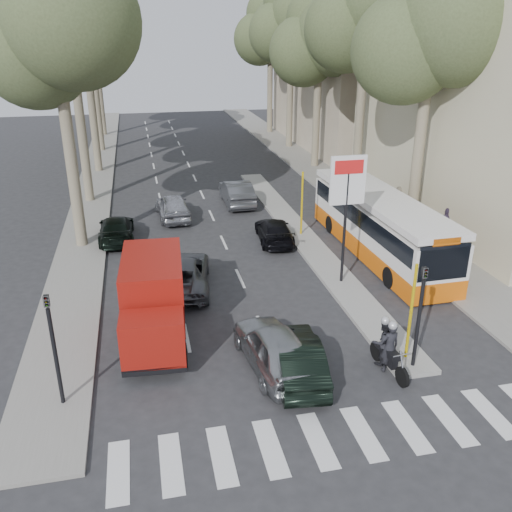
{
  "coord_description": "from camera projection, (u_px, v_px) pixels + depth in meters",
  "views": [
    {
      "loc": [
        -4.87,
        -14.84,
        10.16
      ],
      "look_at": [
        -0.48,
        5.13,
        1.6
      ],
      "focal_mm": 38.0,
      "sensor_mm": 36.0,
      "label": 1
    }
  ],
  "objects": [
    {
      "name": "ground",
      "position": [
        303.0,
        356.0,
        18.26
      ],
      "size": [
        120.0,
        120.0,
        0.0
      ],
      "primitive_type": "plane",
      "color": "#28282B",
      "rests_on": "ground"
    },
    {
      "name": "sidewalk_right",
      "position": [
        315.0,
        169.0,
        42.46
      ],
      "size": [
        3.2,
        70.0,
        0.12
      ],
      "primitive_type": "cube",
      "color": "gray",
      "rests_on": "ground"
    },
    {
      "name": "median_left",
      "position": [
        98.0,
        171.0,
        41.88
      ],
      "size": [
        2.4,
        64.0,
        0.12
      ],
      "primitive_type": "cube",
      "color": "gray",
      "rests_on": "ground"
    },
    {
      "name": "traffic_island",
      "position": [
        301.0,
        235.0,
        28.78
      ],
      "size": [
        1.5,
        26.0,
        0.16
      ],
      "primitive_type": "cube",
      "color": "gray",
      "rests_on": "ground"
    },
    {
      "name": "building_far",
      "position": [
        360.0,
        56.0,
        48.87
      ],
      "size": [
        11.0,
        20.0,
        16.0
      ],
      "primitive_type": "cube",
      "color": "#B7A88E",
      "rests_on": "ground"
    },
    {
      "name": "billboard",
      "position": [
        346.0,
        202.0,
        21.97
      ],
      "size": [
        1.5,
        12.1,
        5.6
      ],
      "color": "yellow",
      "rests_on": "ground"
    },
    {
      "name": "traffic_light_island",
      "position": [
        421.0,
        301.0,
        16.59
      ],
      "size": [
        0.16,
        0.41,
        3.6
      ],
      "color": "black",
      "rests_on": "ground"
    },
    {
      "name": "traffic_light_left",
      "position": [
        52.0,
        332.0,
        14.89
      ],
      "size": [
        0.16,
        0.41,
        3.6
      ],
      "color": "black",
      "rests_on": "ground"
    },
    {
      "name": "tree_l_a",
      "position": [
        56.0,
        24.0,
        23.6
      ],
      "size": [
        7.4,
        7.2,
        14.1
      ],
      "color": "#6B604C",
      "rests_on": "ground"
    },
    {
      "name": "tree_l_b",
      "position": [
        70.0,
        12.0,
        30.52
      ],
      "size": [
        7.4,
        7.2,
        14.88
      ],
      "color": "#6B604C",
      "rests_on": "ground"
    },
    {
      "name": "tree_l_c",
      "position": [
        85.0,
        32.0,
        38.17
      ],
      "size": [
        7.4,
        7.2,
        13.71
      ],
      "color": "#6B604C",
      "rests_on": "ground"
    },
    {
      "name": "tree_l_d",
      "position": [
        88.0,
        9.0,
        44.69
      ],
      "size": [
        7.4,
        7.2,
        15.66
      ],
      "color": "#6B604C",
      "rests_on": "ground"
    },
    {
      "name": "tree_l_e",
      "position": [
        94.0,
        23.0,
        52.28
      ],
      "size": [
        7.4,
        7.2,
        14.49
      ],
      "color": "#6B604C",
      "rests_on": "ground"
    },
    {
      "name": "tree_r_a",
      "position": [
        435.0,
        25.0,
        25.16
      ],
      "size": [
        7.4,
        7.2,
        14.1
      ],
      "color": "#6B604C",
      "rests_on": "ground"
    },
    {
      "name": "tree_r_b",
      "position": [
        369.0,
        7.0,
        31.99
      ],
      "size": [
        7.4,
        7.2,
        15.27
      ],
      "color": "#6B604C",
      "rests_on": "ground"
    },
    {
      "name": "tree_r_c",
      "position": [
        321.0,
        37.0,
        39.83
      ],
      "size": [
        7.4,
        7.2,
        13.32
      ],
      "color": "#6B604C",
      "rests_on": "ground"
    },
    {
      "name": "tree_r_d",
      "position": [
        293.0,
        18.0,
        46.52
      ],
      "size": [
        7.4,
        7.2,
        14.88
      ],
      "color": "#6B604C",
      "rests_on": "ground"
    },
    {
      "name": "tree_r_e",
      "position": [
        271.0,
        27.0,
        54.01
      ],
      "size": [
        7.4,
        7.2,
        14.1
      ],
      "color": "#6B604C",
      "rests_on": "ground"
    },
    {
      "name": "silver_hatchback",
      "position": [
        275.0,
        348.0,
        17.35
      ],
      "size": [
        2.25,
        4.55,
        1.49
      ],
      "primitive_type": "imported",
      "rotation": [
        0.0,
        0.0,
        3.26
      ],
      "color": "#9A9EA2",
      "rests_on": "ground"
    },
    {
      "name": "dark_hatchback",
      "position": [
        297.0,
        357.0,
        17.0
      ],
      "size": [
        1.85,
        4.15,
        1.32
      ],
      "primitive_type": "imported",
      "rotation": [
        0.0,
        0.0,
        3.03
      ],
      "color": "black",
      "rests_on": "ground"
    },
    {
      "name": "queue_car_a",
      "position": [
        182.0,
        273.0,
        22.82
      ],
      "size": [
        2.84,
        5.12,
        1.35
      ],
      "primitive_type": "imported",
      "rotation": [
        0.0,
        0.0,
        3.02
      ],
      "color": "#4F5257",
      "rests_on": "ground"
    },
    {
      "name": "queue_car_b",
      "position": [
        274.0,
        231.0,
        27.9
      ],
      "size": [
        2.0,
        4.19,
        1.18
      ],
      "primitive_type": "imported",
      "rotation": [
        0.0,
        0.0,
        3.05
      ],
      "color": "black",
      "rests_on": "ground"
    },
    {
      "name": "queue_car_c",
      "position": [
        173.0,
        206.0,
        31.29
      ],
      "size": [
        1.98,
        4.35,
        1.45
      ],
      "primitive_type": "imported",
      "rotation": [
        0.0,
        0.0,
        3.21
      ],
      "color": "#A7A8AF",
      "rests_on": "ground"
    },
    {
      "name": "queue_car_d",
      "position": [
        237.0,
        192.0,
        33.86
      ],
      "size": [
        1.62,
        4.61,
        1.52
      ],
      "primitive_type": "imported",
      "rotation": [
        0.0,
        0.0,
        3.15
      ],
      "color": "#4C4E54",
      "rests_on": "ground"
    },
    {
      "name": "queue_car_e",
      "position": [
        116.0,
        229.0,
        28.09
      ],
      "size": [
        1.76,
        4.29,
        1.24
      ],
      "primitive_type": "imported",
      "rotation": [
        0.0,
        0.0,
        3.14
      ],
      "color": "black",
      "rests_on": "ground"
    },
    {
      "name": "red_truck",
      "position": [
        153.0,
        300.0,
        18.77
      ],
      "size": [
        2.33,
        5.48,
        2.86
      ],
      "rotation": [
        0.0,
        0.0,
        -0.06
      ],
      "color": "black",
      "rests_on": "ground"
    },
    {
      "name": "city_bus",
      "position": [
        379.0,
        223.0,
        26.0
      ],
      "size": [
        2.71,
        11.32,
        2.97
      ],
      "rotation": [
        0.0,
        0.0,
        0.02
      ],
      "color": "#DE5F0C",
      "rests_on": "ground"
    },
    {
      "name": "motorcycle",
      "position": [
        386.0,
        346.0,
        17.26
      ],
      "size": [
        0.85,
        2.19,
        1.86
      ],
      "rotation": [
        0.0,
        0.0,
        0.11
      ],
      "color": "black",
      "rests_on": "ground"
    },
    {
      "name": "pedestrian_near",
      "position": [
        446.0,
        226.0,
        27.24
      ],
      "size": [
        0.98,
        1.21,
        1.85
      ],
      "primitive_type": "imported",
      "rotation": [
        0.0,
        0.0,
        2.06
      ],
      "color": "#3E324C",
      "rests_on": "sidewalk_right"
    },
    {
      "name": "pedestrian_far",
      "position": [
        399.0,
        199.0,
        31.96
      ],
      "size": [
        1.11,
        0.74,
        1.57
      ],
      "primitive_type": "imported",
      "rotation": [
        0.0,
        0.0,
        3.45
      ],
      "color": "brown",
      "rests_on": "sidewalk_right"
    }
  ]
}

